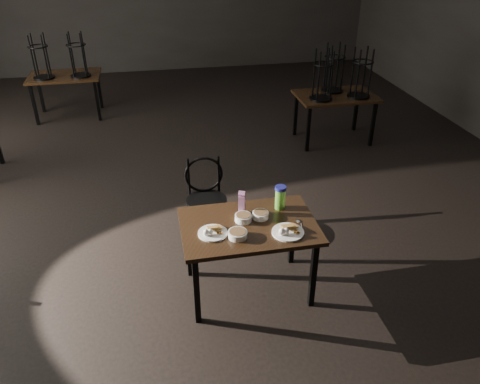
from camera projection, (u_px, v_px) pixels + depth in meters
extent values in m
plane|color=black|center=(175.00, 199.00, 5.94)|extent=(12.00, 12.00, 0.00)
cube|color=black|center=(249.00, 226.00, 4.14)|extent=(1.20, 0.80, 0.04)
cube|color=black|center=(197.00, 290.00, 3.97)|extent=(0.05, 0.05, 0.71)
cube|color=black|center=(313.00, 274.00, 4.14)|extent=(0.05, 0.05, 0.71)
cube|color=black|center=(189.00, 246.00, 4.51)|extent=(0.05, 0.05, 0.71)
cube|color=black|center=(292.00, 233.00, 4.69)|extent=(0.05, 0.05, 0.71)
cylinder|color=white|center=(213.00, 233.00, 4.00)|extent=(0.26, 0.26, 0.02)
cube|color=#AC7F3D|center=(212.00, 225.00, 4.01)|extent=(0.09, 0.09, 0.04)
cube|color=#AC7F3D|center=(216.00, 225.00, 4.01)|extent=(0.11, 0.11, 0.03)
ellipsoid|color=white|center=(206.00, 233.00, 3.94)|extent=(0.05, 0.05, 0.06)
ellipsoid|color=white|center=(210.00, 232.00, 3.94)|extent=(0.05, 0.05, 0.06)
cylinder|color=white|center=(288.00, 232.00, 4.01)|extent=(0.28, 0.28, 0.02)
cube|color=#AC7F3D|center=(287.00, 224.00, 4.02)|extent=(0.10, 0.10, 0.05)
cube|color=#AC7F3D|center=(291.00, 223.00, 4.02)|extent=(0.12, 0.12, 0.03)
ellipsoid|color=white|center=(282.00, 232.00, 3.94)|extent=(0.05, 0.05, 0.07)
ellipsoid|color=white|center=(286.00, 231.00, 3.95)|extent=(0.05, 0.05, 0.07)
cylinder|color=white|center=(243.00, 218.00, 4.16)|extent=(0.15, 0.15, 0.06)
cylinder|color=brown|center=(243.00, 216.00, 4.15)|extent=(0.13, 0.13, 0.01)
cylinder|color=white|center=(261.00, 215.00, 4.20)|extent=(0.15, 0.15, 0.06)
cylinder|color=brown|center=(261.00, 213.00, 4.19)|extent=(0.12, 0.12, 0.01)
cylinder|color=white|center=(238.00, 234.00, 3.95)|extent=(0.17, 0.17, 0.06)
cylinder|color=brown|center=(238.00, 232.00, 3.94)|extent=(0.14, 0.14, 0.01)
cube|color=#86186D|center=(242.00, 204.00, 4.23)|extent=(0.08, 0.08, 0.19)
cube|color=#86186D|center=(242.00, 194.00, 4.18)|extent=(0.08, 0.08, 0.06)
cylinder|color=#64C138|center=(280.00, 199.00, 4.31)|extent=(0.11, 0.11, 0.20)
cylinder|color=navy|center=(281.00, 188.00, 4.25)|extent=(0.12, 0.12, 0.03)
ellipsoid|color=silver|center=(298.00, 221.00, 4.16)|extent=(0.05, 0.06, 0.01)
cube|color=silver|center=(302.00, 227.00, 4.09)|extent=(0.04, 0.12, 0.00)
cylinder|color=black|center=(207.00, 201.00, 4.98)|extent=(0.43, 0.43, 0.03)
torus|color=black|center=(204.00, 175.00, 5.02)|extent=(0.42, 0.03, 0.42)
cylinder|color=black|center=(217.00, 213.00, 5.22)|extent=(0.03, 0.03, 0.49)
cylinder|color=black|center=(195.00, 215.00, 5.18)|extent=(0.03, 0.03, 0.49)
cylinder|color=black|center=(198.00, 227.00, 4.97)|extent=(0.03, 0.03, 0.49)
cylinder|color=black|center=(220.00, 225.00, 5.02)|extent=(0.03, 0.03, 0.49)
cube|color=black|center=(336.00, 96.00, 7.18)|extent=(1.20, 0.80, 0.04)
cube|color=black|center=(308.00, 129.00, 7.01)|extent=(0.05, 0.05, 0.71)
cube|color=black|center=(373.00, 124.00, 7.18)|extent=(0.05, 0.05, 0.71)
cube|color=black|center=(296.00, 114.00, 7.55)|extent=(0.05, 0.05, 0.71)
cube|color=black|center=(356.00, 110.00, 7.72)|extent=(0.05, 0.05, 0.71)
cylinder|color=black|center=(321.00, 98.00, 6.98)|extent=(0.34, 0.34, 0.03)
torus|color=black|center=(324.00, 65.00, 6.73)|extent=(0.32, 0.32, 0.02)
cylinder|color=black|center=(327.00, 72.00, 6.90)|extent=(0.03, 0.03, 0.70)
cylinder|color=black|center=(314.00, 73.00, 6.86)|extent=(0.03, 0.03, 0.70)
cylinder|color=black|center=(319.00, 76.00, 6.70)|extent=(0.03, 0.03, 0.70)
cylinder|color=black|center=(332.00, 76.00, 6.73)|extent=(0.03, 0.03, 0.70)
cylinder|color=black|center=(358.00, 96.00, 7.08)|extent=(0.34, 0.34, 0.03)
torus|color=black|center=(363.00, 63.00, 6.83)|extent=(0.32, 0.32, 0.02)
cylinder|color=black|center=(365.00, 70.00, 7.00)|extent=(0.03, 0.03, 0.70)
cylinder|color=black|center=(353.00, 70.00, 6.96)|extent=(0.03, 0.03, 0.70)
cylinder|color=black|center=(358.00, 74.00, 6.80)|extent=(0.03, 0.03, 0.70)
cylinder|color=black|center=(371.00, 73.00, 6.83)|extent=(0.03, 0.03, 0.70)
cylinder|color=black|center=(332.00, 90.00, 7.31)|extent=(0.34, 0.34, 0.03)
torus|color=black|center=(335.00, 58.00, 7.06)|extent=(0.32, 0.32, 0.02)
cylinder|color=black|center=(338.00, 65.00, 7.23)|extent=(0.03, 0.03, 0.70)
cylinder|color=black|center=(326.00, 66.00, 7.19)|extent=(0.03, 0.03, 0.70)
cylinder|color=black|center=(330.00, 69.00, 7.03)|extent=(0.03, 0.03, 0.70)
cylinder|color=black|center=(343.00, 68.00, 7.06)|extent=(0.03, 0.03, 0.70)
cube|color=black|center=(64.00, 76.00, 8.10)|extent=(1.20, 0.80, 0.04)
cube|color=black|center=(34.00, 105.00, 7.93)|extent=(0.05, 0.05, 0.71)
cube|color=black|center=(97.00, 101.00, 8.10)|extent=(0.05, 0.05, 0.71)
cube|color=black|center=(40.00, 93.00, 8.47)|extent=(0.05, 0.05, 0.71)
cube|color=black|center=(100.00, 90.00, 8.64)|extent=(0.05, 0.05, 0.71)
cylinder|color=black|center=(44.00, 77.00, 7.90)|extent=(0.34, 0.34, 0.03)
torus|color=black|center=(38.00, 47.00, 7.65)|extent=(0.32, 0.32, 0.02)
cylinder|color=black|center=(47.00, 54.00, 7.82)|extent=(0.03, 0.03, 0.70)
cylinder|color=black|center=(34.00, 55.00, 7.78)|extent=(0.03, 0.03, 0.70)
cylinder|color=black|center=(32.00, 57.00, 7.62)|extent=(0.03, 0.03, 0.70)
cylinder|color=black|center=(45.00, 57.00, 7.65)|extent=(0.03, 0.03, 0.70)
cylinder|color=black|center=(81.00, 75.00, 8.00)|extent=(0.34, 0.34, 0.03)
torus|color=black|center=(76.00, 46.00, 7.75)|extent=(0.32, 0.32, 0.02)
cylinder|color=black|center=(84.00, 52.00, 7.92)|extent=(0.03, 0.03, 0.70)
cylinder|color=black|center=(72.00, 53.00, 7.88)|extent=(0.03, 0.03, 0.70)
cylinder|color=black|center=(70.00, 56.00, 7.72)|extent=(0.03, 0.03, 0.70)
cylinder|color=black|center=(83.00, 55.00, 7.75)|extent=(0.03, 0.03, 0.70)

